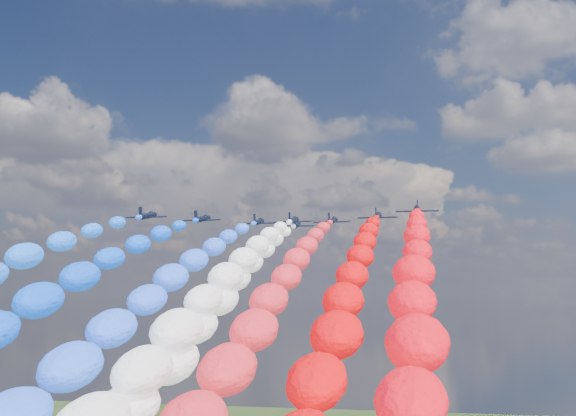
# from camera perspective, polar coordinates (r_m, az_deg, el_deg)

# --- Properties ---
(jet_0) EXTENTS (7.91, 10.84, 4.08)m
(jet_0) POSITION_cam_1_polar(r_m,az_deg,el_deg) (145.16, -11.21, -0.61)
(jet_0) COLOR black
(jet_1) EXTENTS (8.41, 11.19, 4.08)m
(jet_1) POSITION_cam_1_polar(r_m,az_deg,el_deg) (149.57, -6.90, -0.87)
(jet_1) COLOR black
(trail_1) EXTENTS (6.61, 133.83, 47.15)m
(trail_1) POSITION_cam_1_polar(r_m,az_deg,el_deg) (86.63, -21.03, -10.12)
(trail_1) COLOR blue
(jet_2) EXTENTS (7.97, 10.88, 4.08)m
(jet_2) POSITION_cam_1_polar(r_m,az_deg,el_deg) (155.13, -2.40, -1.13)
(jet_2) COLOR black
(trail_2) EXTENTS (6.61, 133.83, 47.15)m
(trail_2) POSITION_cam_1_polar(r_m,az_deg,el_deg) (89.64, -12.53, -10.28)
(trail_2) COLOR #295CFF
(jet_3) EXTENTS (8.13, 10.99, 4.08)m
(jet_3) POSITION_cam_1_polar(r_m,az_deg,el_deg) (151.58, 0.41, -1.00)
(jet_3) COLOR black
(trail_3) EXTENTS (6.61, 133.83, 47.15)m
(trail_3) POSITION_cam_1_polar(r_m,az_deg,el_deg) (84.93, -7.95, -10.57)
(trail_3) COLOR white
(jet_4) EXTENTS (8.62, 11.34, 4.08)m
(jet_4) POSITION_cam_1_polar(r_m,az_deg,el_deg) (161.35, 0.71, -1.35)
(jet_4) COLOR black
(trail_4) EXTENTS (6.61, 133.83, 47.15)m
(trail_4) POSITION_cam_1_polar(r_m,az_deg,el_deg) (94.53, -6.56, -10.21)
(trail_4) COLOR white
(jet_5) EXTENTS (8.53, 11.28, 4.08)m
(jet_5) POSITION_cam_1_polar(r_m,az_deg,el_deg) (152.54, 3.58, -1.03)
(jet_5) COLOR black
(trail_5) EXTENTS (6.61, 133.83, 47.15)m
(trail_5) POSITION_cam_1_polar(r_m,az_deg,el_deg) (84.87, -2.14, -10.64)
(trail_5) COLOR red
(jet_6) EXTENTS (8.18, 11.03, 4.08)m
(jet_6) POSITION_cam_1_polar(r_m,az_deg,el_deg) (144.47, 7.20, -0.66)
(jet_6) COLOR black
(trail_6) EXTENTS (6.61, 133.83, 47.15)m
(trail_6) POSITION_cam_1_polar(r_m,az_deg,el_deg) (76.07, 4.21, -11.06)
(trail_6) COLOR red
(jet_7) EXTENTS (8.13, 10.99, 4.08)m
(jet_7) POSITION_cam_1_polar(r_m,az_deg,el_deg) (134.25, 10.32, -0.14)
(jet_7) COLOR black
(trail_7) EXTENTS (6.61, 133.83, 47.15)m
(trail_7) POSITION_cam_1_polar(r_m,az_deg,el_deg) (65.59, 10.23, -11.66)
(trail_7) COLOR #F90A18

